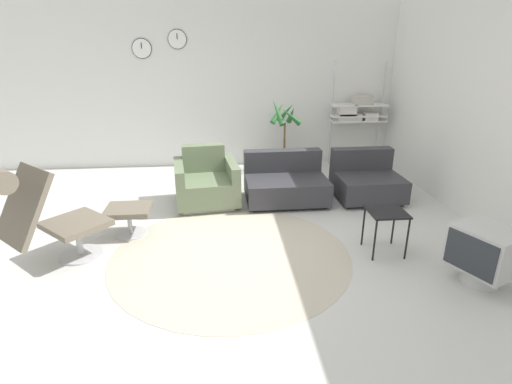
{
  "coord_description": "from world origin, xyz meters",
  "views": [
    {
      "loc": [
        -0.12,
        -4.05,
        2.1
      ],
      "look_at": [
        0.25,
        0.06,
        0.55
      ],
      "focal_mm": 28.0,
      "sensor_mm": 36.0,
      "label": 1
    }
  ],
  "objects_px": {
    "lounge_chair": "(36,207)",
    "ottoman": "(129,214)",
    "potted_plant": "(284,140)",
    "side_table": "(386,216)",
    "armchair_red": "(206,184)",
    "shelf_unit": "(356,111)",
    "couch_low": "(285,184)",
    "crt_television": "(485,253)",
    "couch_second": "(366,181)"
  },
  "relations": [
    {
      "from": "couch_second",
      "to": "armchair_red",
      "type": "bearing_deg",
      "value": -0.82
    },
    {
      "from": "lounge_chair",
      "to": "ottoman",
      "type": "height_order",
      "value": "lounge_chair"
    },
    {
      "from": "couch_low",
      "to": "potted_plant",
      "type": "distance_m",
      "value": 1.49
    },
    {
      "from": "couch_second",
      "to": "couch_low",
      "type": "bearing_deg",
      "value": -1.18
    },
    {
      "from": "armchair_red",
      "to": "potted_plant",
      "type": "xyz_separation_m",
      "value": [
        1.31,
        1.47,
        0.24
      ]
    },
    {
      "from": "armchair_red",
      "to": "couch_second",
      "type": "xyz_separation_m",
      "value": [
        2.27,
        0.01,
        -0.04
      ]
    },
    {
      "from": "couch_second",
      "to": "shelf_unit",
      "type": "relative_size",
      "value": 0.49
    },
    {
      "from": "crt_television",
      "to": "armchair_red",
      "type": "bearing_deg",
      "value": 25.18
    },
    {
      "from": "couch_second",
      "to": "shelf_unit",
      "type": "distance_m",
      "value": 1.81
    },
    {
      "from": "couch_low",
      "to": "shelf_unit",
      "type": "distance_m",
      "value": 2.32
    },
    {
      "from": "ottoman",
      "to": "crt_television",
      "type": "relative_size",
      "value": 0.75
    },
    {
      "from": "lounge_chair",
      "to": "crt_television",
      "type": "distance_m",
      "value": 4.14
    },
    {
      "from": "couch_low",
      "to": "crt_television",
      "type": "xyz_separation_m",
      "value": [
        1.47,
        -2.23,
        0.07
      ]
    },
    {
      "from": "armchair_red",
      "to": "shelf_unit",
      "type": "relative_size",
      "value": 0.5
    },
    {
      "from": "side_table",
      "to": "armchair_red",
      "type": "bearing_deg",
      "value": 140.56
    },
    {
      "from": "potted_plant",
      "to": "shelf_unit",
      "type": "bearing_deg",
      "value": 7.27
    },
    {
      "from": "side_table",
      "to": "crt_television",
      "type": "bearing_deg",
      "value": -44.09
    },
    {
      "from": "ottoman",
      "to": "side_table",
      "type": "xyz_separation_m",
      "value": [
        2.76,
        -0.66,
        0.16
      ]
    },
    {
      "from": "crt_television",
      "to": "shelf_unit",
      "type": "distance_m",
      "value": 3.9
    },
    {
      "from": "lounge_chair",
      "to": "ottoman",
      "type": "distance_m",
      "value": 1.04
    },
    {
      "from": "armchair_red",
      "to": "couch_second",
      "type": "distance_m",
      "value": 2.27
    },
    {
      "from": "crt_television",
      "to": "lounge_chair",
      "type": "bearing_deg",
      "value": 57.53
    },
    {
      "from": "crt_television",
      "to": "ottoman",
      "type": "bearing_deg",
      "value": 45.05
    },
    {
      "from": "crt_television",
      "to": "potted_plant",
      "type": "height_order",
      "value": "potted_plant"
    },
    {
      "from": "armchair_red",
      "to": "couch_low",
      "type": "distance_m",
      "value": 1.1
    },
    {
      "from": "lounge_chair",
      "to": "armchair_red",
      "type": "bearing_deg",
      "value": 89.69
    },
    {
      "from": "shelf_unit",
      "to": "ottoman",
      "type": "bearing_deg",
      "value": -143.67
    },
    {
      "from": "ottoman",
      "to": "couch_second",
      "type": "relative_size",
      "value": 0.56
    },
    {
      "from": "shelf_unit",
      "to": "armchair_red",
      "type": "bearing_deg",
      "value": -147.88
    },
    {
      "from": "couch_second",
      "to": "potted_plant",
      "type": "distance_m",
      "value": 1.77
    },
    {
      "from": "ottoman",
      "to": "side_table",
      "type": "distance_m",
      "value": 2.85
    },
    {
      "from": "armchair_red",
      "to": "crt_television",
      "type": "xyz_separation_m",
      "value": [
        2.58,
        -2.22,
        0.03
      ]
    },
    {
      "from": "lounge_chair",
      "to": "potted_plant",
      "type": "bearing_deg",
      "value": 90.33
    },
    {
      "from": "lounge_chair",
      "to": "shelf_unit",
      "type": "bearing_deg",
      "value": 81.08
    },
    {
      "from": "side_table",
      "to": "shelf_unit",
      "type": "bearing_deg",
      "value": 77.85
    },
    {
      "from": "couch_low",
      "to": "couch_second",
      "type": "distance_m",
      "value": 1.17
    },
    {
      "from": "side_table",
      "to": "potted_plant",
      "type": "relative_size",
      "value": 0.38
    },
    {
      "from": "lounge_chair",
      "to": "armchair_red",
      "type": "height_order",
      "value": "lounge_chair"
    },
    {
      "from": "lounge_chair",
      "to": "potted_plant",
      "type": "xyz_separation_m",
      "value": [
        2.82,
        3.08,
        -0.14
      ]
    },
    {
      "from": "lounge_chair",
      "to": "ottoman",
      "type": "relative_size",
      "value": 2.25
    },
    {
      "from": "ottoman",
      "to": "potted_plant",
      "type": "xyz_separation_m",
      "value": [
        2.16,
        2.37,
        0.27
      ]
    },
    {
      "from": "couch_second",
      "to": "shelf_unit",
      "type": "bearing_deg",
      "value": -102.4
    },
    {
      "from": "side_table",
      "to": "lounge_chair",
      "type": "bearing_deg",
      "value": -179.2
    },
    {
      "from": "ottoman",
      "to": "shelf_unit",
      "type": "bearing_deg",
      "value": 36.33
    },
    {
      "from": "lounge_chair",
      "to": "couch_second",
      "type": "height_order",
      "value": "lounge_chair"
    },
    {
      "from": "lounge_chair",
      "to": "couch_second",
      "type": "distance_m",
      "value": 4.14
    },
    {
      "from": "ottoman",
      "to": "couch_second",
      "type": "distance_m",
      "value": 3.26
    },
    {
      "from": "lounge_chair",
      "to": "side_table",
      "type": "relative_size",
      "value": 2.4
    },
    {
      "from": "lounge_chair",
      "to": "couch_low",
      "type": "distance_m",
      "value": 3.11
    },
    {
      "from": "lounge_chair",
      "to": "armchair_red",
      "type": "distance_m",
      "value": 2.24
    }
  ]
}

